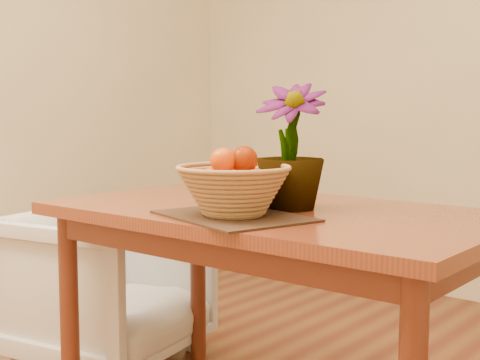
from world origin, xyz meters
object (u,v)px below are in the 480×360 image
Objects in this scene: table at (273,236)px; armchair at (107,278)px; potted_plant at (290,146)px; wicker_basket at (234,192)px.

table is 0.99m from armchair.
table is 0.29m from potted_plant.
table is 4.28× the size of wicker_basket.
potted_plant is at bearing -106.19° from armchair.
wicker_basket is at bearing -119.07° from potted_plant.
wicker_basket is 0.85× the size of potted_plant.
potted_plant reaches higher than table.
potted_plant reaches higher than armchair.
table is at bearing 95.77° from wicker_basket.
wicker_basket is at bearing -84.23° from table.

